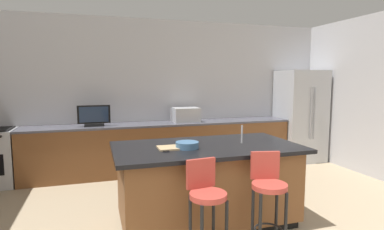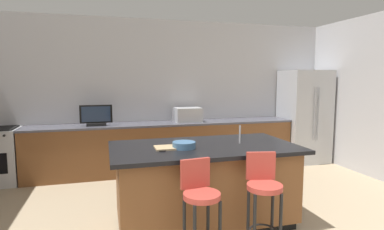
# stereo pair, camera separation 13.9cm
# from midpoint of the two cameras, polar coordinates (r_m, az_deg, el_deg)

# --- Properties ---
(wall_back) EXTENTS (7.12, 0.12, 2.82)m
(wall_back) POSITION_cam_midpoint_polar(r_m,az_deg,el_deg) (6.13, -4.14, 3.76)
(wall_back) COLOR #BCBCC1
(wall_back) RESTS_ON ground_plane
(counter_back) EXTENTS (4.89, 0.62, 0.91)m
(counter_back) POSITION_cam_midpoint_polar(r_m,az_deg,el_deg) (5.87, -4.06, -5.79)
(counter_back) COLOR brown
(counter_back) RESTS_ON ground_plane
(kitchen_island) EXTENTS (2.16, 1.17, 0.94)m
(kitchen_island) POSITION_cam_midpoint_polar(r_m,az_deg,el_deg) (3.80, 3.29, -12.32)
(kitchen_island) COLOR black
(kitchen_island) RESTS_ON ground_plane
(refrigerator) EXTENTS (0.88, 0.78, 1.88)m
(refrigerator) POSITION_cam_midpoint_polar(r_m,az_deg,el_deg) (6.90, 20.25, -0.23)
(refrigerator) COLOR #B7BABF
(refrigerator) RESTS_ON ground_plane
(microwave) EXTENTS (0.48, 0.36, 0.27)m
(microwave) POSITION_cam_midpoint_polar(r_m,az_deg,el_deg) (5.87, -0.06, 0.03)
(microwave) COLOR #B7BABF
(microwave) RESTS_ON counter_back
(tv_monitor) EXTENTS (0.54, 0.16, 0.36)m
(tv_monitor) POSITION_cam_midpoint_polar(r_m,az_deg,el_deg) (5.60, -16.35, -0.22)
(tv_monitor) COLOR black
(tv_monitor) RESTS_ON counter_back
(sink_faucet_back) EXTENTS (0.02, 0.02, 0.24)m
(sink_faucet_back) POSITION_cam_midpoint_polar(r_m,az_deg,el_deg) (5.90, -2.77, -0.07)
(sink_faucet_back) COLOR #B2B2B7
(sink_faucet_back) RESTS_ON counter_back
(sink_faucet_island) EXTENTS (0.02, 0.02, 0.22)m
(sink_faucet_island) POSITION_cam_midpoint_polar(r_m,az_deg,el_deg) (3.83, 9.74, -3.50)
(sink_faucet_island) COLOR #B2B2B7
(sink_faucet_island) RESTS_ON kitchen_island
(bar_stool_left) EXTENTS (0.34, 0.35, 0.97)m
(bar_stool_left) POSITION_cam_midpoint_polar(r_m,az_deg,el_deg) (2.97, 2.91, -15.75)
(bar_stool_left) COLOR #B23D33
(bar_stool_left) RESTS_ON ground_plane
(bar_stool_right) EXTENTS (0.35, 0.36, 0.99)m
(bar_stool_right) POSITION_cam_midpoint_polar(r_m,az_deg,el_deg) (3.21, 14.11, -13.88)
(bar_stool_right) COLOR #B23D33
(bar_stool_right) RESTS_ON ground_plane
(fruit_bowl) EXTENTS (0.26, 0.26, 0.07)m
(fruit_bowl) POSITION_cam_midpoint_polar(r_m,az_deg,el_deg) (3.53, -0.32, -5.48)
(fruit_bowl) COLOR #3F668C
(fruit_bowl) RESTS_ON kitchen_island
(cell_phone) EXTENTS (0.10, 0.16, 0.01)m
(cell_phone) POSITION_cam_midpoint_polar(r_m,az_deg,el_deg) (3.43, -4.20, -6.40)
(cell_phone) COLOR black
(cell_phone) RESTS_ON kitchen_island
(cutting_board) EXTENTS (0.30, 0.24, 0.02)m
(cutting_board) POSITION_cam_midpoint_polar(r_m,az_deg,el_deg) (3.53, -3.25, -5.92)
(cutting_board) COLOR tan
(cutting_board) RESTS_ON kitchen_island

